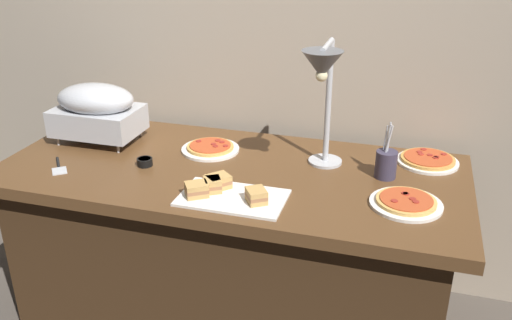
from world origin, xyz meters
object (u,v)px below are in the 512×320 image
object	(u,v)px
heat_lamp	(323,77)
serving_spatula	(59,167)
sauce_cup_near	(145,162)
chafing_dish	(97,109)
sandwich_platter	(226,192)
pizza_plate_center	(406,202)
utensil_holder	(386,163)
pizza_plate_front	(210,148)
pizza_plate_raised_stand	(428,160)

from	to	relation	value
heat_lamp	serving_spatula	size ratio (longest dim) A/B	3.39
sauce_cup_near	serving_spatula	xyz separation A→B (m)	(-0.33, -0.12, -0.01)
sauce_cup_near	serving_spatula	distance (m)	0.35
chafing_dish	heat_lamp	size ratio (longest dim) A/B	0.72
heat_lamp	serving_spatula	distance (m)	1.14
serving_spatula	sandwich_platter	bearing A→B (deg)	-4.04
pizza_plate_center	sauce_cup_near	world-z (taller)	sauce_cup_near
pizza_plate_center	sandwich_platter	xyz separation A→B (m)	(-0.64, -0.12, 0.01)
sauce_cup_near	serving_spatula	size ratio (longest dim) A/B	0.42
chafing_dish	utensil_holder	xyz separation A→B (m)	(1.29, -0.02, -0.09)
heat_lamp	utensil_holder	size ratio (longest dim) A/B	2.33
chafing_dish	heat_lamp	bearing A→B (deg)	-5.95
heat_lamp	pizza_plate_center	bearing A→B (deg)	-21.31
heat_lamp	pizza_plate_center	distance (m)	0.54
heat_lamp	pizza_plate_center	size ratio (longest dim) A/B	2.03
pizza_plate_front	sandwich_platter	size ratio (longest dim) A/B	0.65
chafing_dish	sandwich_platter	xyz separation A→B (m)	(0.74, -0.37, -0.13)
sauce_cup_near	utensil_holder	size ratio (longest dim) A/B	0.29
chafing_dish	sandwich_platter	world-z (taller)	chafing_dish
sandwich_platter	sauce_cup_near	bearing A→B (deg)	157.60
sandwich_platter	serving_spatula	size ratio (longest dim) A/B	2.51
pizza_plate_raised_stand	sandwich_platter	bearing A→B (deg)	-142.86
pizza_plate_front	sauce_cup_near	bearing A→B (deg)	-132.12
sandwich_platter	sauce_cup_near	distance (m)	0.45
chafing_dish	serving_spatula	bearing A→B (deg)	-90.90
heat_lamp	pizza_plate_raised_stand	xyz separation A→B (m)	(0.41, 0.28, -0.39)
utensil_holder	serving_spatula	world-z (taller)	utensil_holder
heat_lamp	pizza_plate_front	world-z (taller)	heat_lamp
heat_lamp	utensil_holder	distance (m)	0.44
sandwich_platter	utensil_holder	bearing A→B (deg)	32.23
pizza_plate_raised_stand	utensil_holder	bearing A→B (deg)	-130.10
pizza_plate_front	sandwich_platter	xyz separation A→B (m)	(0.21, -0.40, 0.01)
pizza_plate_front	sauce_cup_near	size ratio (longest dim) A/B	3.95
utensil_holder	pizza_plate_raised_stand	bearing A→B (deg)	49.90
pizza_plate_front	pizza_plate_raised_stand	world-z (taller)	same
sandwich_platter	sauce_cup_near	size ratio (longest dim) A/B	6.04
sandwich_platter	serving_spatula	xyz separation A→B (m)	(-0.75, 0.05, -0.02)
sandwich_platter	heat_lamp	bearing A→B (deg)	41.42
chafing_dish	pizza_plate_front	xyz separation A→B (m)	(0.53, 0.03, -0.14)
pizza_plate_raised_stand	utensil_holder	size ratio (longest dim) A/B	1.13
pizza_plate_front	sandwich_platter	world-z (taller)	sandwich_platter
heat_lamp	serving_spatula	xyz separation A→B (m)	(-1.04, -0.21, -0.40)
heat_lamp	pizza_plate_center	xyz separation A→B (m)	(0.34, -0.13, -0.40)
sandwich_platter	utensil_holder	world-z (taller)	utensil_holder
pizza_plate_raised_stand	sandwich_platter	distance (m)	0.88
utensil_holder	sauce_cup_near	bearing A→B (deg)	-169.90
pizza_plate_center	pizza_plate_raised_stand	distance (m)	0.41
heat_lamp	pizza_plate_front	size ratio (longest dim) A/B	2.06
sauce_cup_near	sandwich_platter	bearing A→B (deg)	-22.40
chafing_dish	heat_lamp	world-z (taller)	heat_lamp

